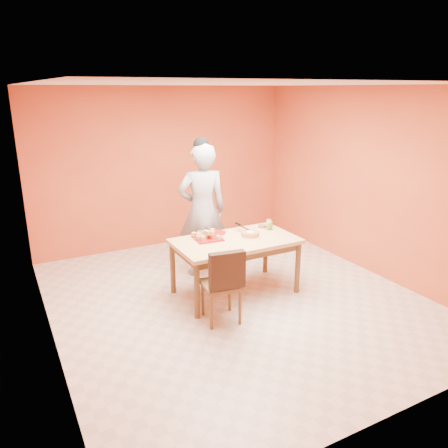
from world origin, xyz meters
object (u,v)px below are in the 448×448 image
dining_table (235,246)px  red_dinner_plate (218,232)px  pastry_platter (208,238)px  sponge_cake (250,234)px  person (202,211)px  checker_tin (262,226)px  egg_ornament (269,225)px  dining_chair (222,283)px  magenta_glass (268,223)px

dining_table → red_dinner_plate: 0.37m
pastry_platter → sponge_cake: (0.53, -0.20, 0.03)m
red_dinner_plate → sponge_cake: size_ratio=0.90×
person → checker_tin: person is taller
sponge_cake → egg_ornament: 0.43m
person → sponge_cake: person is taller
egg_ornament → red_dinner_plate: bearing=162.3°
dining_chair → pastry_platter: (0.20, 0.78, 0.28)m
red_dinner_plate → sponge_cake: (0.31, -0.35, 0.03)m
dining_table → pastry_platter: size_ratio=4.62×
magenta_glass → egg_ornament: bearing=-118.0°
magenta_glass → dining_table: bearing=-160.0°
red_dinner_plate → egg_ornament: 0.74m
dining_table → dining_chair: size_ratio=1.70×
checker_tin → person: bearing=142.9°
dining_chair → checker_tin: dining_chair is taller
pastry_platter → magenta_glass: size_ratio=3.12×
red_dinner_plate → pastry_platter: bearing=-145.3°
red_dinner_plate → sponge_cake: bearing=-48.7°
pastry_platter → sponge_cake: bearing=-20.1°
person → dining_chair: bearing=85.3°
dining_table → egg_ornament: 0.66m
dining_chair → red_dinner_plate: dining_chair is taller
sponge_cake → red_dinner_plate: bearing=131.3°
dining_table → checker_tin: checker_tin is taller
dining_table → egg_ornament: egg_ornament is taller
red_dinner_plate → magenta_glass: bearing=-7.6°
person → pastry_platter: bearing=82.6°
red_dinner_plate → checker_tin: bearing=-6.2°
person → red_dinner_plate: person is taller
magenta_glass → checker_tin: 0.10m
dining_chair → red_dinner_plate: (0.42, 0.93, 0.28)m
dining_chair → red_dinner_plate: bearing=74.2°
dining_table → sponge_cake: sponge_cake is taller
dining_table → dining_chair: (-0.51, -0.58, -0.18)m
sponge_cake → checker_tin: size_ratio=2.19×
red_dinner_plate → egg_ornament: bearing=-15.8°
red_dinner_plate → person: bearing=92.1°
dining_table → checker_tin: 0.66m
sponge_cake → egg_ornament: size_ratio=1.83×
dining_table → red_dinner_plate: red_dinner_plate is taller
dining_table → checker_tin: size_ratio=14.08×
red_dinner_plate → dining_chair: bearing=-114.4°
sponge_cake → egg_ornament: (0.40, 0.15, 0.03)m
person → magenta_glass: size_ratio=17.48×
egg_ornament → magenta_glass: (0.05, 0.10, -0.01)m
egg_ornament → sponge_cake: bearing=-161.4°
person → egg_ornament: person is taller
person → dining_table: bearing=108.9°
sponge_cake → egg_ornament: bearing=20.5°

